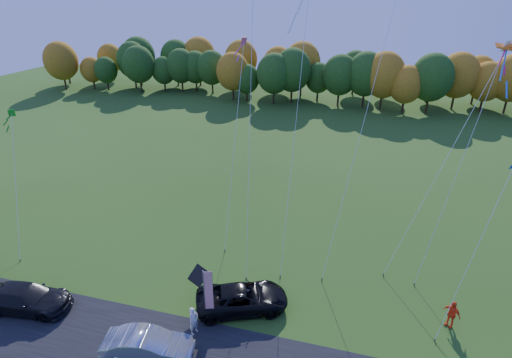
% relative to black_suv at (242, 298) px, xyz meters
% --- Properties ---
extents(ground, '(160.00, 160.00, 0.00)m').
position_rel_black_suv_xyz_m(ground, '(-0.49, -0.77, -0.83)').
color(ground, '#274C14').
extents(tree_line, '(116.00, 12.00, 10.00)m').
position_rel_black_suv_xyz_m(tree_line, '(-0.49, 54.23, -0.83)').
color(tree_line, '#1E4711').
rests_on(tree_line, ground).
extents(black_suv, '(6.58, 4.87, 1.66)m').
position_rel_black_suv_xyz_m(black_suv, '(0.00, 0.00, 0.00)').
color(black_suv, black).
rests_on(black_suv, ground).
extents(silver_sedan, '(5.31, 2.69, 1.67)m').
position_rel_black_suv_xyz_m(silver_sedan, '(-4.02, -5.12, 0.00)').
color(silver_sedan, silver).
rests_on(silver_sedan, ground).
extents(dark_truck_a, '(6.09, 3.14, 1.69)m').
position_rel_black_suv_xyz_m(dark_truck_a, '(-13.63, -3.76, 0.01)').
color(dark_truck_a, black).
rests_on(dark_truck_a, ground).
extents(person_tailgate_a, '(0.68, 0.81, 1.91)m').
position_rel_black_suv_xyz_m(person_tailgate_a, '(-2.21, -2.78, 0.12)').
color(person_tailgate_a, silver).
rests_on(person_tailgate_a, ground).
extents(person_tailgate_b, '(0.95, 1.03, 1.70)m').
position_rel_black_suv_xyz_m(person_tailgate_b, '(0.37, 0.63, 0.02)').
color(person_tailgate_b, gray).
rests_on(person_tailgate_b, ground).
extents(person_east, '(1.16, 1.04, 1.89)m').
position_rel_black_suv_xyz_m(person_east, '(12.95, 1.96, 0.11)').
color(person_east, '#F33E16').
rests_on(person_east, ground).
extents(feather_flag, '(0.53, 0.22, 4.19)m').
position_rel_black_suv_xyz_m(feather_flag, '(-1.56, -1.88, 1.73)').
color(feather_flag, '#999999').
rests_on(feather_flag, ground).
extents(kite_delta_blue, '(3.26, 10.69, 31.65)m').
position_rel_black_suv_xyz_m(kite_delta_blue, '(-1.48, 7.73, 14.96)').
color(kite_delta_blue, '#4C3F33').
rests_on(kite_delta_blue, ground).
extents(kite_parafoil_orange, '(5.71, 14.06, 24.62)m').
position_rel_black_suv_xyz_m(kite_parafoil_orange, '(6.69, 10.94, 11.30)').
color(kite_parafoil_orange, '#4C3F33').
rests_on(kite_parafoil_orange, ground).
extents(kite_delta_red, '(2.81, 10.06, 21.66)m').
position_rel_black_suv_xyz_m(kite_delta_red, '(1.63, 9.44, 12.69)').
color(kite_delta_red, '#4C3F33').
rests_on(kite_delta_red, ground).
extents(kite_parafoil_rainbow, '(7.72, 7.17, 16.12)m').
position_rel_black_suv_xyz_m(kite_parafoil_rainbow, '(12.17, 9.22, 7.09)').
color(kite_parafoil_rainbow, '#4C3F33').
rests_on(kite_parafoil_rainbow, ground).
extents(kite_diamond_green, '(4.39, 6.86, 10.46)m').
position_rel_black_suv_xyz_m(kite_diamond_green, '(-20.00, 3.37, 4.18)').
color(kite_diamond_green, '#4C3F33').
rests_on(kite_diamond_green, ground).
extents(kite_diamond_white, '(4.65, 7.83, 16.39)m').
position_rel_black_suv_xyz_m(kite_diamond_white, '(13.17, 8.98, 7.09)').
color(kite_diamond_white, '#4C3F33').
rests_on(kite_diamond_white, ground).
extents(kite_diamond_pink, '(1.04, 8.15, 15.94)m').
position_rel_black_suv_xyz_m(kite_diamond_pink, '(-3.46, 9.56, 7.12)').
color(kite_diamond_pink, '#4C3F33').
rests_on(kite_diamond_pink, ground).
extents(kite_diamond_blue_low, '(3.57, 4.94, 10.79)m').
position_rel_black_suv_xyz_m(kite_diamond_blue_low, '(13.44, 2.56, 4.31)').
color(kite_diamond_blue_low, '#4C3F33').
rests_on(kite_diamond_blue_low, ground).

